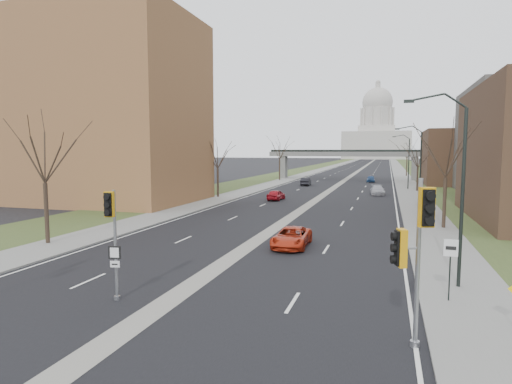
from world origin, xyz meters
The scene contains 28 objects.
ground centered at (0.00, 0.00, 0.00)m, with size 700.00×700.00×0.00m, color black.
road_surface centered at (0.00, 150.00, 0.01)m, with size 20.00×600.00×0.01m, color black.
median_strip centered at (0.00, 150.00, 0.00)m, with size 1.20×600.00×0.02m, color gray.
sidewalk_right centered at (12.00, 150.00, 0.06)m, with size 4.00×600.00×0.12m, color gray.
sidewalk_left centered at (-12.00, 150.00, 0.06)m, with size 4.00×600.00×0.12m, color gray.
grass_verge_right centered at (18.00, 150.00, 0.05)m, with size 8.00×600.00×0.10m, color #2E401D.
grass_verge_left centered at (-18.00, 150.00, 0.05)m, with size 8.00×600.00×0.10m, color #2E401D.
apartment_building centered at (-26.00, 30.00, 11.00)m, with size 25.00×16.00×22.00m, color olive.
commercial_block_far centered at (22.00, 70.00, 5.00)m, with size 14.00×14.00×10.00m, color #442E20.
pedestrian_bridge centered at (0.00, 80.00, 4.84)m, with size 34.00×3.00×6.45m.
capitol centered at (0.00, 320.00, 18.60)m, with size 48.00×42.00×55.75m.
streetlight_near centered at (10.99, 6.00, 6.95)m, with size 2.61×0.20×8.70m.
streetlight_mid centered at (10.99, 32.00, 6.95)m, with size 2.61×0.20×8.70m.
streetlight_far centered at (10.99, 58.00, 6.95)m, with size 2.61×0.20×8.70m.
tree_left_a centered at (-13.00, 8.00, 6.64)m, with size 7.20×7.20×9.40m.
tree_left_b centered at (-13.00, 38.00, 6.23)m, with size 6.75×6.75×8.81m.
tree_left_c centered at (-13.00, 72.00, 7.04)m, with size 7.65×7.65×9.99m.
tree_right_a centered at (13.00, 22.00, 6.64)m, with size 7.20×7.20×9.40m.
tree_right_b centered at (13.00, 55.00, 5.82)m, with size 6.30×6.30×8.22m.
tree_right_c centered at (13.00, 95.00, 7.04)m, with size 7.65×7.65×9.99m.
signal_pole_median centered at (-2.09, -0.05, 3.24)m, with size 0.57×0.78×4.65m.
signal_pole_right centered at (9.44, -0.97, 3.54)m, with size 1.18×0.91×5.41m.
speed_limit_sign centered at (11.13, 3.89, 1.87)m, with size 0.55×0.06×2.55m.
car_left_near centered at (-4.84, 37.46, 0.67)m, with size 1.58×3.92×1.34m, color maroon.
car_left_far centered at (-5.38, 61.06, 0.70)m, with size 1.47×4.23×1.39m, color black.
car_right_near centered at (2.73, 12.13, 0.64)m, with size 2.11×4.59×1.27m, color red.
car_right_mid centered at (7.30, 48.03, 0.65)m, with size 1.83×4.51×1.31m, color #A2A2A9.
car_right_far centered at (5.45, 72.93, 0.65)m, with size 1.55×3.84×1.31m, color navy.
Camera 1 is at (8.58, -14.75, 6.26)m, focal length 30.00 mm.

